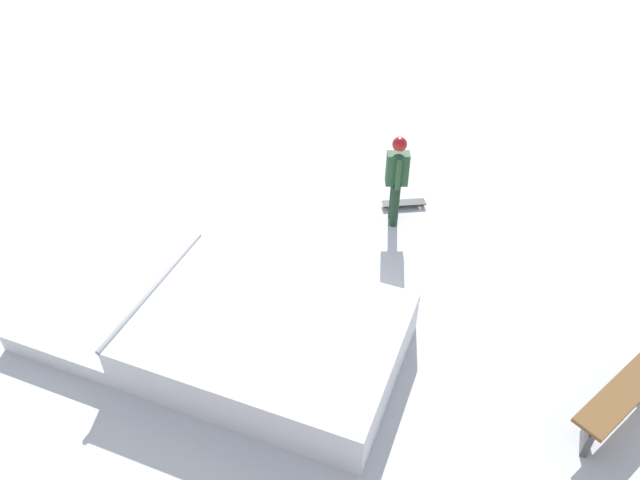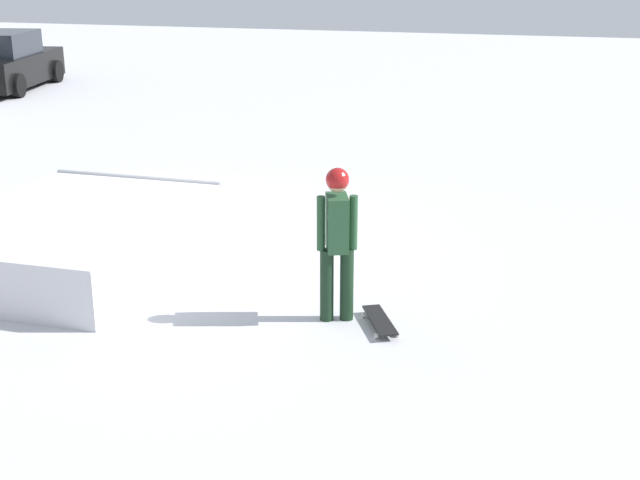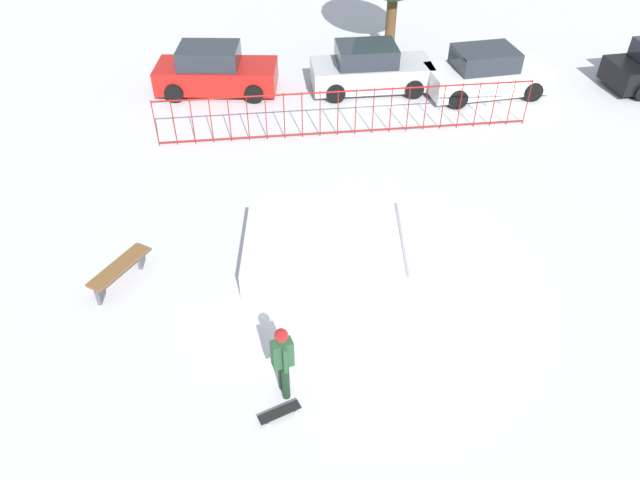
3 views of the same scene
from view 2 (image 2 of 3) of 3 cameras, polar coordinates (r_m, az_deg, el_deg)
The scene contains 5 objects.
ground_plane at distance 12.27m, azimuth -10.24°, elevation -0.44°, with size 60.00×60.00×0.00m, color silver.
skate_ramp at distance 12.13m, azimuth -14.45°, elevation 0.61°, with size 5.47×2.74×0.74m.
skater at distance 9.45m, azimuth 1.11°, elevation 0.45°, with size 0.43×0.42×1.73m.
skateboard at distance 9.61m, azimuth 3.89°, elevation -5.21°, with size 0.81×0.53×0.09m.
parked_car_black at distance 26.51m, azimuth -19.63°, elevation 10.72°, with size 4.31×2.42×1.60m.
Camera 2 is at (-10.49, -4.95, 3.99)m, focal length 49.48 mm.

